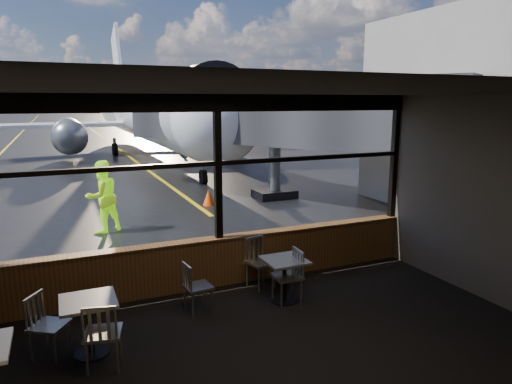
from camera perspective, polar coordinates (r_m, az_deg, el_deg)
ground_plane at (r=127.70m, az=-22.81°, el=8.89°), size 520.00×520.00×0.00m
carpet_floor at (r=6.29m, az=5.14°, el=-21.16°), size 8.00×6.00×0.01m
ceiling at (r=5.31m, az=5.81°, el=12.53°), size 8.00×6.00×0.04m
window_sill at (r=8.58m, az=-4.60°, el=-8.73°), size 8.00×0.28×0.90m
window_header at (r=8.06m, az=-4.93°, el=11.03°), size 8.00×0.18×0.30m
mullion_centre at (r=8.15m, az=-4.80°, el=2.92°), size 0.12×0.12×2.60m
mullion_right at (r=10.13m, az=16.90°, el=4.11°), size 0.12×0.12×2.60m
window_transom at (r=8.13m, az=-4.81°, el=3.61°), size 8.00×0.10×0.08m
airliner at (r=29.78m, az=-13.34°, el=14.30°), size 27.91×33.46×10.21m
jet_bridge at (r=14.57m, az=1.61°, el=6.74°), size 8.36×10.21×4.46m
cafe_table_near at (r=7.93m, az=3.57°, el=-10.96°), size 0.69×0.69×0.76m
cafe_table_mid at (r=6.77m, az=-20.03°, el=-15.59°), size 0.72×0.72×0.79m
chair_near_e at (r=7.83m, az=3.91°, el=-10.54°), size 0.54×0.54×0.94m
chair_near_w at (r=7.58m, az=-7.25°, el=-11.71°), size 0.52×0.52×0.86m
chair_near_n at (r=8.45m, az=0.60°, el=-8.88°), size 0.61×0.61×0.93m
chair_mid_s at (r=6.38m, az=-18.58°, el=-16.45°), size 0.62×0.62×0.94m
chair_mid_w at (r=6.88m, az=-24.40°, el=-15.03°), size 0.67×0.67×0.89m
ground_crew at (r=12.52m, az=-18.66°, el=-0.55°), size 1.14×1.05×1.88m
cone_nose at (r=15.14m, az=-5.93°, el=-0.64°), size 0.39×0.39×0.54m
terminal_annex at (r=16.17m, az=27.86°, el=8.65°), size 5.00×7.00×6.00m
hangar_mid at (r=192.65m, az=-23.36°, el=10.85°), size 38.00×15.00×10.00m
hangar_right at (r=195.92m, az=-5.17°, el=12.00°), size 50.00×20.00×12.00m
fuel_tank_b at (r=190.43m, az=-29.40°, el=9.74°), size 8.00×8.00×6.00m
fuel_tank_c at (r=189.77m, az=-26.36°, el=10.01°), size 8.00×8.00×6.00m
treeline at (r=217.66m, az=-23.47°, el=11.05°), size 360.00×3.00×12.00m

